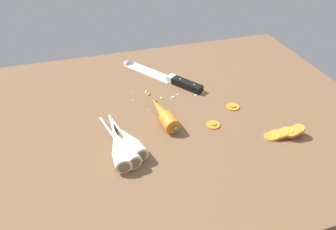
{
  "coord_description": "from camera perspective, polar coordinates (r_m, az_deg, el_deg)",
  "views": [
    {
      "loc": [
        -21.28,
        -72.29,
        55.43
      ],
      "look_at": [
        0.0,
        -2.0,
        1.5
      ],
      "focal_mm": 34.68,
      "sensor_mm": 36.0,
      "label": 1
    }
  ],
  "objects": [
    {
      "name": "whole_carrot",
      "position": [
        0.91,
        -0.9,
        0.31
      ],
      "size": [
        5.97,
        19.43,
        4.2
      ],
      "color": "orange",
      "rests_on": "ground_plane"
    },
    {
      "name": "mince_crumbs",
      "position": [
        1.03,
        1.23,
        3.92
      ],
      "size": [
        22.87,
        11.51,
        0.89
      ],
      "color": "beige",
      "rests_on": "ground_plane"
    },
    {
      "name": "carrot_slice_stray_near",
      "position": [
        0.99,
        11.32,
        1.51
      ],
      "size": [
        3.92,
        3.92,
        0.7
      ],
      "color": "orange",
      "rests_on": "ground_plane"
    },
    {
      "name": "carrot_slice_stray_mid",
      "position": [
        0.9,
        7.94,
        -1.62
      ],
      "size": [
        3.85,
        3.85,
        0.7
      ],
      "color": "orange",
      "rests_on": "ground_plane"
    },
    {
      "name": "chefs_knife",
      "position": [
        1.13,
        -1.75,
        7.14
      ],
      "size": [
        22.43,
        30.52,
        4.18
      ],
      "color": "silver",
      "rests_on": "ground_plane"
    },
    {
      "name": "parsnip_mid_left",
      "position": [
        0.82,
        -6.59,
        -4.73
      ],
      "size": [
        6.66,
        18.36,
        4.0
      ],
      "color": "silver",
      "rests_on": "ground_plane"
    },
    {
      "name": "carrot_slice_stack",
      "position": [
        0.91,
        19.78,
        -3.0
      ],
      "size": [
        10.51,
        4.79,
        3.62
      ],
      "color": "orange",
      "rests_on": "ground_plane"
    },
    {
      "name": "parsnip_mid_right",
      "position": [
        0.81,
        -8.07,
        -5.41
      ],
      "size": [
        7.57,
        21.78,
        4.0
      ],
      "color": "silver",
      "rests_on": "ground_plane"
    },
    {
      "name": "ground_plane",
      "position": [
        0.95,
        -0.35,
        -1.02
      ],
      "size": [
        120.0,
        90.0,
        4.0
      ],
      "primitive_type": "cube",
      "color": "brown"
    },
    {
      "name": "parsnip_front",
      "position": [
        0.81,
        -8.68,
        -5.63
      ],
      "size": [
        4.01,
        22.33,
        4.0
      ],
      "color": "silver",
      "rests_on": "ground_plane"
    }
  ]
}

